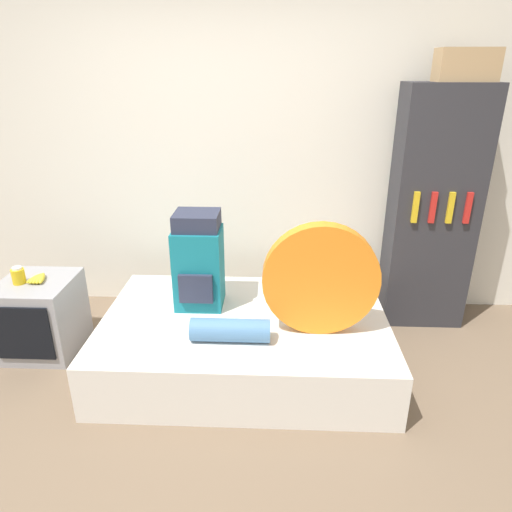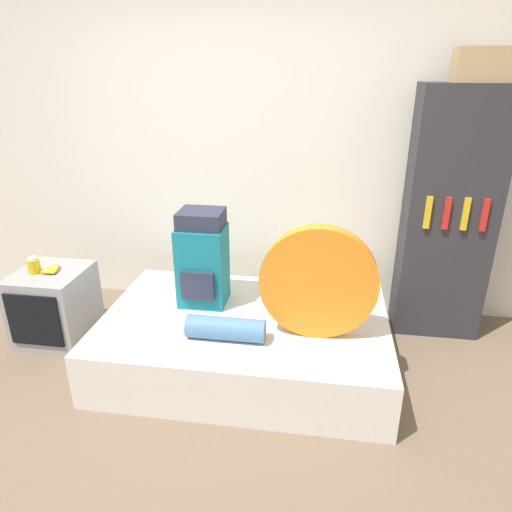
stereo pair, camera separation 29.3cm
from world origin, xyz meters
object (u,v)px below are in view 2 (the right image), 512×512
Objects in this scene: tent_bag at (318,282)px; television at (55,305)px; bookshelf at (448,217)px; cardboard_box at (486,65)px; canister at (34,265)px; sleeping_roll at (226,329)px; backpack at (203,259)px.

tent_bag is 1.31× the size of television.
bookshelf is 1.04m from cardboard_box.
tent_bag reaches higher than canister.
backpack is at bearing 119.19° from sleeping_roll.
sleeping_roll is at bearing -145.59° from bookshelf.
tent_bag is at bearing -21.49° from backpack.
tent_bag is 1.82× the size of cardboard_box.
backpack is at bearing 3.46° from canister.
cardboard_box is at bearing -17.84° from bookshelf.
cardboard_box reaches higher than television.
canister is 0.31× the size of cardboard_box.
television reaches higher than sleeping_roll.
sleeping_roll is 1.50m from television.
television is at bearing 163.71° from sleeping_roll.
sleeping_roll is 1.57m from canister.
bookshelf is at bearing 34.41° from sleeping_roll.
tent_bag is 2.05m from television.
tent_bag is 0.39× the size of bookshelf.
tent_bag is 1.47× the size of sleeping_roll.
television is at bearing -169.15° from cardboard_box.
backpack is 1.38× the size of sleeping_roll.
backpack reaches higher than television.
television is 4.53× the size of canister.
canister is (-1.52, 0.39, 0.16)m from sleeping_roll.
backpack is 1.25m from television.
backpack is at bearing 2.35° from television.
backpack reaches higher than sleeping_roll.
backpack is 0.87m from tent_bag.
bookshelf reaches higher than television.
cardboard_box is at bearing 40.38° from tent_bag.
bookshelf reaches higher than backpack.
cardboard_box reaches higher than backpack.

